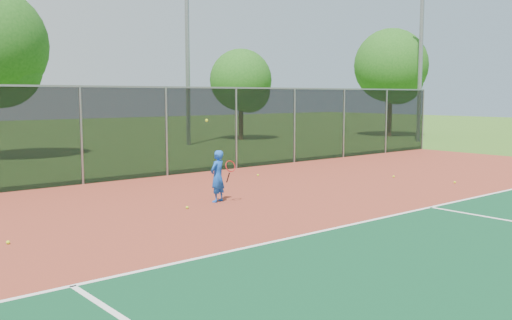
% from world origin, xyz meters
% --- Properties ---
extents(ground, '(120.00, 120.00, 0.00)m').
position_xyz_m(ground, '(0.00, 0.00, 0.00)').
color(ground, '#34621C').
rests_on(ground, ground).
extents(court_apron, '(30.00, 20.00, 0.02)m').
position_xyz_m(court_apron, '(0.00, 2.00, 0.01)').
color(court_apron, '#973A26').
rests_on(court_apron, ground).
extents(fence_back, '(30.00, 0.06, 3.03)m').
position_xyz_m(fence_back, '(0.00, 12.00, 1.56)').
color(fence_back, black).
rests_on(fence_back, court_apron).
extents(tennis_player, '(0.59, 0.65, 2.13)m').
position_xyz_m(tennis_player, '(-1.54, 6.95, 0.69)').
color(tennis_player, blue).
rests_on(tennis_player, court_apron).
extents(practice_ball_1, '(0.07, 0.07, 0.07)m').
position_xyz_m(practice_ball_1, '(5.52, 6.71, 0.06)').
color(practice_ball_1, '#C8EF1B').
rests_on(practice_ball_1, court_apron).
extents(practice_ball_2, '(0.07, 0.07, 0.07)m').
position_xyz_m(practice_ball_2, '(5.95, 4.72, 0.06)').
color(practice_ball_2, '#C8EF1B').
rests_on(practice_ball_2, court_apron).
extents(practice_ball_4, '(0.07, 0.07, 0.07)m').
position_xyz_m(practice_ball_4, '(-2.65, 6.68, 0.06)').
color(practice_ball_4, '#C8EF1B').
rests_on(practice_ball_4, court_apron).
extents(practice_ball_5, '(0.07, 0.07, 0.07)m').
position_xyz_m(practice_ball_5, '(2.28, 9.88, 0.06)').
color(practice_ball_5, '#C8EF1B').
rests_on(practice_ball_5, court_apron).
extents(practice_ball_6, '(0.07, 0.07, 0.07)m').
position_xyz_m(practice_ball_6, '(-6.98, 6.03, 0.06)').
color(practice_ball_6, '#C8EF1B').
rests_on(practice_ball_6, court_apron).
extents(floodlight_n, '(0.90, 0.40, 12.43)m').
position_xyz_m(floodlight_n, '(7.36, 21.91, 6.99)').
color(floodlight_n, gray).
rests_on(floodlight_n, ground).
extents(floodlight_ne, '(0.90, 0.40, 12.43)m').
position_xyz_m(floodlight_ne, '(19.00, 14.96, 6.99)').
color(floodlight_ne, gray).
rests_on(floodlight_ne, ground).
extents(tree_back_mid, '(3.80, 3.80, 5.59)m').
position_xyz_m(tree_back_mid, '(11.99, 22.85, 3.50)').
color(tree_back_mid, '#3A2915').
rests_on(tree_back_mid, ground).
extents(tree_back_right, '(4.87, 4.87, 7.15)m').
position_xyz_m(tree_back_right, '(21.49, 18.78, 4.49)').
color(tree_back_right, '#3A2915').
rests_on(tree_back_right, ground).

